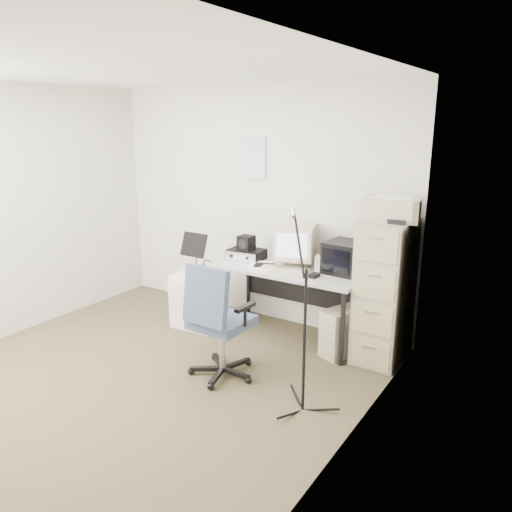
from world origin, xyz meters
The scene contains 23 objects.
floor centered at (0.00, 0.00, -0.01)m, with size 3.60×3.60×0.01m, color #3F3B2A.
ceiling centered at (0.00, 0.00, 2.50)m, with size 3.60×3.60×0.01m, color white.
wall_back centered at (0.00, 1.80, 1.25)m, with size 3.60×0.02×2.50m, color beige.
wall_left centered at (-1.80, 0.00, 1.25)m, with size 0.02×3.60×2.50m, color beige.
wall_right centered at (1.80, 0.00, 1.25)m, with size 0.02×3.60×2.50m, color beige.
wall_calendar centered at (-0.02, 1.79, 1.75)m, with size 0.30×0.02×0.44m, color white.
filing_cabinet centered at (1.58, 1.48, 0.65)m, with size 0.40×0.60×1.30m, color gray.
printer centered at (1.58, 1.48, 1.39)m, with size 0.49×0.33×0.19m, color #BBAE99.
desk centered at (0.63, 1.45, 0.36)m, with size 1.50×0.70×0.73m, color #9D9D9D.
crt_monitor centered at (0.63, 1.53, 0.93)m, with size 0.37×0.39×0.41m, color #BBAE99.
crt_tv centered at (1.14, 1.58, 0.88)m, with size 0.33×0.35×0.30m, color black.
desk_speaker centered at (0.92, 1.51, 0.81)m, with size 0.08×0.08×0.16m, color beige.
keyboard centered at (0.64, 1.32, 0.74)m, with size 0.48×0.17×0.03m, color #BBAE99.
mouse centered at (0.97, 1.29, 0.75)m, with size 0.07×0.11×0.03m, color black.
radio_receiver centered at (0.09, 1.47, 0.78)m, with size 0.36×0.26×0.10m, color black.
radio_speaker centered at (0.10, 1.46, 0.91)m, with size 0.15×0.14×0.15m, color black.
papers centered at (0.37, 1.30, 0.74)m, with size 0.23×0.31×0.02m, color white.
pc_tower centered at (1.26, 1.39, 0.23)m, with size 0.21×0.48×0.45m, color #BBAE99.
office_chair centered at (0.54, 0.43, 0.51)m, with size 0.59×0.59×1.02m, color #303C50.
side_cart centered at (-0.31, 1.15, 0.29)m, with size 0.46×0.37×0.58m, color silver.
music_stand centered at (-0.35, 1.19, 0.80)m, with size 0.30×0.16×0.45m, color black.
headphones centered at (-0.24, 1.25, 0.62)m, with size 0.15×0.15×0.03m, color black.
mic_stand centered at (1.37, 0.33, 0.73)m, with size 0.02×0.02×1.46m, color black.
Camera 1 is at (2.90, -2.70, 2.13)m, focal length 35.00 mm.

